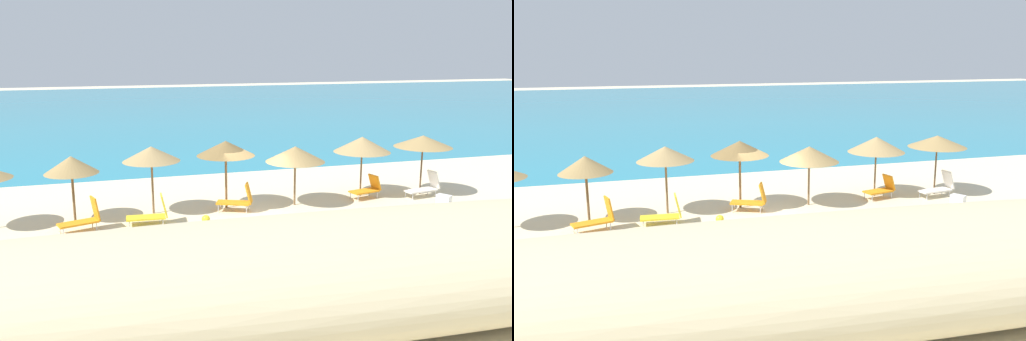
{
  "view_description": "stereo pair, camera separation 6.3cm",
  "coord_description": "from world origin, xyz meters",
  "views": [
    {
      "loc": [
        -6.1,
        -20.67,
        6.68
      ],
      "look_at": [
        0.29,
        1.13,
        1.56
      ],
      "focal_mm": 38.46,
      "sensor_mm": 36.0,
      "label": 1
    },
    {
      "loc": [
        -6.04,
        -20.69,
        6.68
      ],
      "look_at": [
        0.29,
        1.13,
        1.56
      ],
      "focal_mm": 38.46,
      "sensor_mm": 36.0,
      "label": 2
    }
  ],
  "objects": [
    {
      "name": "ground_plane",
      "position": [
        0.0,
        0.0,
        0.0
      ],
      "size": [
        160.0,
        160.0,
        0.0
      ],
      "primitive_type": "plane",
      "color": "beige"
    },
    {
      "name": "sea_water",
      "position": [
        0.0,
        40.92,
        0.0
      ],
      "size": [
        160.0,
        66.58,
        0.01
      ],
      "primitive_type": "cube",
      "color": "teal",
      "rests_on": "ground_plane"
    },
    {
      "name": "dune_ridge",
      "position": [
        0.32,
        -9.53,
        1.39
      ],
      "size": [
        41.41,
        6.87,
        2.79
      ],
      "primitive_type": "ellipsoid",
      "rotation": [
        0.0,
        0.0,
        -0.05
      ],
      "color": "beige",
      "rests_on": "ground_plane"
    },
    {
      "name": "beach_umbrella_1",
      "position": [
        -7.14,
        1.08,
        2.26
      ],
      "size": [
        2.07,
        2.07,
        2.6
      ],
      "color": "brown",
      "rests_on": "ground_plane"
    },
    {
      "name": "beach_umbrella_2",
      "position": [
        -4.07,
        1.26,
        2.49
      ],
      "size": [
        2.32,
        2.32,
        2.8
      ],
      "color": "brown",
      "rests_on": "ground_plane"
    },
    {
      "name": "beach_umbrella_3",
      "position": [
        -1.0,
        1.22,
        2.56
      ],
      "size": [
        2.44,
        2.44,
        2.88
      ],
      "color": "brown",
      "rests_on": "ground_plane"
    },
    {
      "name": "beach_umbrella_4",
      "position": [
        1.93,
        0.8,
        2.24
      ],
      "size": [
        2.54,
        2.54,
        2.57
      ],
      "color": "brown",
      "rests_on": "ground_plane"
    },
    {
      "name": "beach_umbrella_5",
      "position": [
        5.35,
        1.36,
        2.39
      ],
      "size": [
        2.57,
        2.57,
        2.74
      ],
      "color": "brown",
      "rests_on": "ground_plane"
    },
    {
      "name": "beach_umbrella_6",
      "position": [
        8.17,
        0.87,
        2.48
      ],
      "size": [
        2.63,
        2.63,
        2.75
      ],
      "color": "brown",
      "rests_on": "ground_plane"
    },
    {
      "name": "lounge_chair_0",
      "position": [
        5.46,
        0.88,
        0.45
      ],
      "size": [
        1.51,
        0.93,
        1.05
      ],
      "rotation": [
        0.0,
        0.0,
        1.79
      ],
      "color": "orange",
      "rests_on": "ground_plane"
    },
    {
      "name": "lounge_chair_1",
      "position": [
        8.11,
        0.39,
        0.46
      ],
      "size": [
        1.74,
        0.82,
        1.18
      ],
      "rotation": [
        0.0,
        0.0,
        1.72
      ],
      "color": "white",
      "rests_on": "ground_plane"
    },
    {
      "name": "lounge_chair_2",
      "position": [
        -0.65,
        0.53,
        0.51
      ],
      "size": [
        1.59,
        1.14,
        1.22
      ],
      "rotation": [
        0.0,
        0.0,
        1.16
      ],
      "color": "orange",
      "rests_on": "ground_plane"
    },
    {
      "name": "lounge_chair_3",
      "position": [
        -4.27,
        -0.15,
        0.42
      ],
      "size": [
        1.61,
        0.72,
        1.16
      ],
      "rotation": [
        0.0,
        0.0,
        1.5
      ],
      "color": "yellow",
      "rests_on": "ground_plane"
    },
    {
      "name": "lounge_chair_4",
      "position": [
        -6.77,
        -0.29,
        0.51
      ],
      "size": [
        1.59,
        1.01,
        1.25
      ],
      "rotation": [
        0.0,
        0.0,
        1.89
      ],
      "color": "orange",
      "rests_on": "ground_plane"
    },
    {
      "name": "beach_ball",
      "position": [
        -2.25,
        -0.62,
        0.16
      ],
      "size": [
        0.32,
        0.32,
        0.32
      ],
      "primitive_type": "sphere",
      "color": "yellow",
      "rests_on": "ground_plane"
    },
    {
      "name": "cooler_box",
      "position": [
        8.2,
        -0.94,
        0.21
      ],
      "size": [
        0.58,
        0.68,
        0.42
      ],
      "primitive_type": "cube",
      "rotation": [
        0.0,
        0.0,
        2.08
      ],
      "color": "white",
      "rests_on": "ground_plane"
    }
  ]
}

